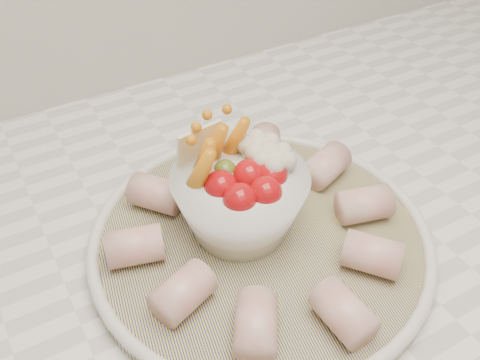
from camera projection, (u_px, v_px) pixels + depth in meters
serving_platter at (261, 239)px, 0.52m from camera, size 0.38×0.38×0.02m
veggie_bowl at (240, 195)px, 0.50m from camera, size 0.13×0.13×0.11m
cured_meat_rolls at (260, 223)px, 0.50m from camera, size 0.28×0.28×0.03m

